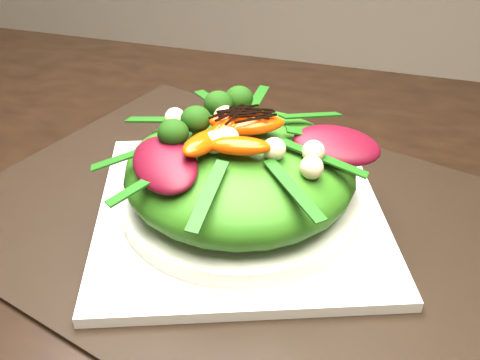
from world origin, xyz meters
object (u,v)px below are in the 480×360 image
(placemat, at_px, (240,217))
(plate_base, at_px, (240,211))
(orange_segment, at_px, (228,121))
(lettuce_mound, at_px, (240,170))
(salad_bowl, at_px, (240,200))
(dining_table, at_px, (10,201))

(placemat, xyz_separation_m, plate_base, (0.00, 0.00, 0.01))
(orange_segment, bearing_deg, placemat, -36.20)
(plate_base, bearing_deg, orange_segment, 143.80)
(orange_segment, bearing_deg, lettuce_mound, -36.20)
(plate_base, relative_size, lettuce_mound, 1.26)
(salad_bowl, height_order, orange_segment, orange_segment)
(lettuce_mound, bearing_deg, plate_base, 0.00)
(dining_table, height_order, lettuce_mound, dining_table)
(salad_bowl, distance_m, lettuce_mound, 0.03)
(plate_base, height_order, salad_bowl, salad_bowl)
(placemat, relative_size, salad_bowl, 2.33)
(dining_table, height_order, orange_segment, dining_table)
(placemat, xyz_separation_m, salad_bowl, (0.00, 0.00, 0.02))
(salad_bowl, xyz_separation_m, orange_segment, (-0.02, 0.01, 0.08))
(orange_segment, bearing_deg, dining_table, -172.97)
(plate_base, xyz_separation_m, salad_bowl, (0.00, 0.00, 0.01))
(plate_base, height_order, lettuce_mound, lettuce_mound)
(lettuce_mound, bearing_deg, placemat, -90.00)
(dining_table, distance_m, salad_bowl, 0.27)
(orange_segment, bearing_deg, plate_base, -36.20)
(lettuce_mound, bearing_deg, orange_segment, 143.80)
(plate_base, xyz_separation_m, orange_segment, (-0.02, 0.01, 0.09))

